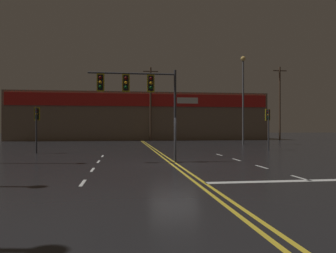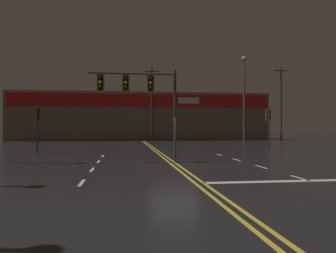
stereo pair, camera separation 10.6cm
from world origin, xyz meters
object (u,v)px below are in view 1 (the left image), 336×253
(traffic_signal_corner_northeast, at_px, (268,120))
(streetlight_far_left, at_px, (243,89))
(traffic_signal_median, at_px, (137,89))
(traffic_signal_corner_northwest, at_px, (37,119))

(traffic_signal_corner_northeast, relative_size, streetlight_far_left, 0.35)
(traffic_signal_median, relative_size, traffic_signal_corner_northeast, 1.48)
(traffic_signal_corner_northeast, bearing_deg, streetlight_far_left, 82.32)
(traffic_signal_median, height_order, streetlight_far_left, streetlight_far_left)
(streetlight_far_left, bearing_deg, traffic_signal_corner_northeast, -97.68)
(traffic_signal_median, xyz_separation_m, traffic_signal_corner_northeast, (11.55, 8.32, -1.49))
(traffic_signal_median, height_order, traffic_signal_corner_northwest, traffic_signal_median)
(traffic_signal_corner_northeast, xyz_separation_m, streetlight_far_left, (1.24, 9.17, 3.80))
(traffic_signal_corner_northwest, distance_m, streetlight_far_left, 22.79)
(traffic_signal_corner_northeast, distance_m, streetlight_far_left, 10.00)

